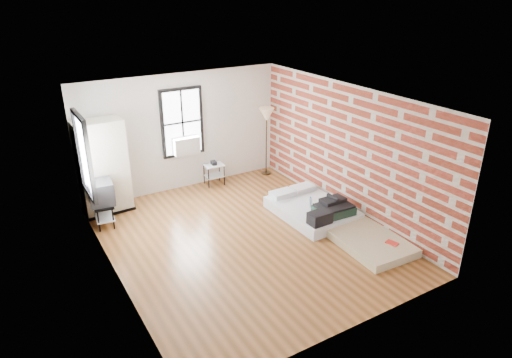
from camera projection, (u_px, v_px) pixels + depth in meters
ground at (245, 239)px, 9.02m from camera, size 6.00×6.00×0.00m
room_shell at (245, 149)px, 8.73m from camera, size 5.02×6.02×2.80m
mattress_main at (312, 209)px, 9.87m from camera, size 1.37×1.84×0.59m
mattress_bare at (354, 230)px, 9.09m from camera, size 1.21×2.15×0.45m
wardrobe at (103, 167)px, 9.76m from camera, size 1.07×0.64×2.06m
side_table at (214, 169)px, 11.31m from camera, size 0.50×0.41×0.62m
floor_lamp at (267, 118)px, 11.52m from camera, size 0.38×0.38×1.78m
tv_stand at (101, 194)px, 9.31m from camera, size 0.54×0.72×0.97m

